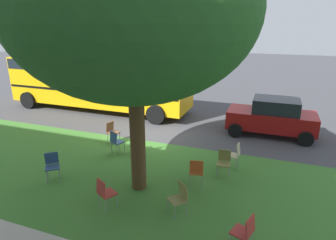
{
  "coord_description": "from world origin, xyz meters",
  "views": [
    {
      "loc": [
        -4.9,
        10.5,
        4.72
      ],
      "look_at": [
        -1.34,
        0.88,
        1.28
      ],
      "focal_mm": 30.99,
      "sensor_mm": 36.0,
      "label": 1
    }
  ],
  "objects_px": {
    "chair_7": "(112,131)",
    "parked_car": "(272,117)",
    "school_bus": "(98,79)",
    "chair_4": "(180,196)",
    "chair_0": "(224,161)",
    "street_tree": "(133,10)",
    "chair_5": "(105,192)",
    "chair_1": "(245,230)",
    "chair_2": "(137,140)",
    "chair_3": "(196,170)",
    "chair_6": "(235,154)",
    "chair_8": "(52,164)",
    "chair_9": "(116,141)"
  },
  "relations": [
    {
      "from": "chair_1",
      "to": "parked_car",
      "type": "bearing_deg",
      "value": -92.45
    },
    {
      "from": "chair_3",
      "to": "school_bus",
      "type": "distance_m",
      "value": 9.65
    },
    {
      "from": "chair_3",
      "to": "chair_9",
      "type": "bearing_deg",
      "value": -19.43
    },
    {
      "from": "chair_0",
      "to": "street_tree",
      "type": "bearing_deg",
      "value": 35.04
    },
    {
      "from": "street_tree",
      "to": "chair_0",
      "type": "bearing_deg",
      "value": -144.96
    },
    {
      "from": "chair_6",
      "to": "chair_7",
      "type": "xyz_separation_m",
      "value": [
        5.06,
        -0.49,
        0.0
      ]
    },
    {
      "from": "chair_2",
      "to": "parked_car",
      "type": "distance_m",
      "value": 6.07
    },
    {
      "from": "chair_2",
      "to": "chair_7",
      "type": "height_order",
      "value": "same"
    },
    {
      "from": "chair_3",
      "to": "chair_9",
      "type": "distance_m",
      "value": 3.66
    },
    {
      "from": "school_bus",
      "to": "chair_3",
      "type": "bearing_deg",
      "value": 140.14
    },
    {
      "from": "school_bus",
      "to": "street_tree",
      "type": "bearing_deg",
      "value": 130.26
    },
    {
      "from": "chair_0",
      "to": "chair_7",
      "type": "height_order",
      "value": "same"
    },
    {
      "from": "chair_3",
      "to": "chair_4",
      "type": "bearing_deg",
      "value": 88.38
    },
    {
      "from": "street_tree",
      "to": "chair_4",
      "type": "height_order",
      "value": "street_tree"
    },
    {
      "from": "chair_3",
      "to": "street_tree",
      "type": "bearing_deg",
      "value": 22.45
    },
    {
      "from": "chair_1",
      "to": "chair_4",
      "type": "relative_size",
      "value": 1.0
    },
    {
      "from": "chair_5",
      "to": "parked_car",
      "type": "distance_m",
      "value": 8.28
    },
    {
      "from": "chair_0",
      "to": "chair_5",
      "type": "height_order",
      "value": "same"
    },
    {
      "from": "chair_4",
      "to": "chair_9",
      "type": "bearing_deg",
      "value": -38.44
    },
    {
      "from": "chair_7",
      "to": "parked_car",
      "type": "bearing_deg",
      "value": -152.23
    },
    {
      "from": "chair_6",
      "to": "chair_8",
      "type": "xyz_separation_m",
      "value": [
        5.28,
        2.77,
        0.0
      ]
    },
    {
      "from": "chair_4",
      "to": "parked_car",
      "type": "xyz_separation_m",
      "value": [
        -2.03,
        -6.8,
        0.32
      ]
    },
    {
      "from": "chair_5",
      "to": "chair_1",
      "type": "bearing_deg",
      "value": 175.84
    },
    {
      "from": "chair_1",
      "to": "school_bus",
      "type": "distance_m",
      "value": 12.35
    },
    {
      "from": "chair_0",
      "to": "chair_3",
      "type": "distance_m",
      "value": 1.14
    },
    {
      "from": "chair_1",
      "to": "chair_2",
      "type": "distance_m",
      "value": 5.75
    },
    {
      "from": "chair_5",
      "to": "chair_6",
      "type": "height_order",
      "value": "same"
    },
    {
      "from": "chair_1",
      "to": "chair_5",
      "type": "xyz_separation_m",
      "value": [
        3.62,
        -0.26,
        0.0
      ]
    },
    {
      "from": "chair_7",
      "to": "parked_car",
      "type": "xyz_separation_m",
      "value": [
        -6.13,
        -3.23,
        0.32
      ]
    },
    {
      "from": "chair_0",
      "to": "school_bus",
      "type": "bearing_deg",
      "value": -33.01
    },
    {
      "from": "chair_4",
      "to": "chair_7",
      "type": "bearing_deg",
      "value": -41.11
    },
    {
      "from": "street_tree",
      "to": "chair_1",
      "type": "distance_m",
      "value": 5.77
    },
    {
      "from": "chair_4",
      "to": "chair_1",
      "type": "bearing_deg",
      "value": 156.82
    },
    {
      "from": "chair_3",
      "to": "chair_8",
      "type": "bearing_deg",
      "value": 14.96
    },
    {
      "from": "chair_6",
      "to": "chair_7",
      "type": "relative_size",
      "value": 1.0
    },
    {
      "from": "chair_1",
      "to": "chair_9",
      "type": "height_order",
      "value": "same"
    },
    {
      "from": "street_tree",
      "to": "chair_6",
      "type": "relative_size",
      "value": 8.37
    },
    {
      "from": "chair_0",
      "to": "chair_6",
      "type": "bearing_deg",
      "value": -110.42
    },
    {
      "from": "chair_4",
      "to": "chair_7",
      "type": "distance_m",
      "value": 5.44
    },
    {
      "from": "parked_car",
      "to": "school_bus",
      "type": "relative_size",
      "value": 0.36
    },
    {
      "from": "chair_8",
      "to": "chair_0",
      "type": "bearing_deg",
      "value": -157.41
    },
    {
      "from": "chair_2",
      "to": "school_bus",
      "type": "relative_size",
      "value": 0.08
    },
    {
      "from": "chair_7",
      "to": "chair_8",
      "type": "bearing_deg",
      "value": 86.15
    },
    {
      "from": "street_tree",
      "to": "chair_1",
      "type": "bearing_deg",
      "value": 154.43
    },
    {
      "from": "chair_8",
      "to": "street_tree",
      "type": "bearing_deg",
      "value": -169.63
    },
    {
      "from": "chair_2",
      "to": "chair_9",
      "type": "bearing_deg",
      "value": 21.21
    },
    {
      "from": "chair_7",
      "to": "school_bus",
      "type": "height_order",
      "value": "school_bus"
    },
    {
      "from": "chair_3",
      "to": "chair_5",
      "type": "relative_size",
      "value": 1.0
    },
    {
      "from": "chair_0",
      "to": "parked_car",
      "type": "xyz_separation_m",
      "value": [
        -1.32,
        -4.39,
        0.32
      ]
    },
    {
      "from": "chair_4",
      "to": "school_bus",
      "type": "xyz_separation_m",
      "value": [
        7.3,
        -7.62,
        1.24
      ]
    }
  ]
}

